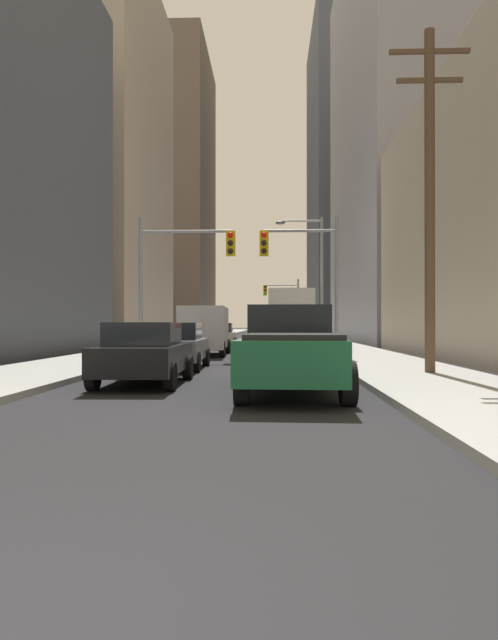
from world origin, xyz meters
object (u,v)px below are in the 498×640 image
object	(u,v)px
sedan_black	(144,353)
traffic_signal_near_left	(182,263)
traffic_signal_far_right	(283,298)
city_bus	(291,317)
cargo_van_silver	(205,328)
pickup_truck_green	(291,350)
sedan_grey	(175,345)
sedan_beige	(219,336)
traffic_signal_near_right	(303,263)

from	to	relation	value
sedan_black	traffic_signal_near_left	xyz separation A→B (m)	(-0.70, 10.40, 3.29)
sedan_black	traffic_signal_far_right	world-z (taller)	traffic_signal_far_right
city_bus	cargo_van_silver	xyz separation A→B (m)	(-4.41, -9.60, -0.64)
sedan_black	traffic_signal_far_right	size ratio (longest dim) A/B	0.71
cargo_van_silver	traffic_signal_far_right	xyz separation A→B (m)	(4.34, 31.63, 2.75)
pickup_truck_green	sedan_grey	world-z (taller)	pickup_truck_green
pickup_truck_green	sedan_grey	bearing A→B (deg)	118.77
sedan_beige	traffic_signal_near_right	distance (m)	11.62
pickup_truck_green	traffic_signal_far_right	size ratio (longest dim) A/B	0.91
pickup_truck_green	city_bus	bearing A→B (deg)	87.92
city_bus	pickup_truck_green	bearing A→B (deg)	-92.08
city_bus	cargo_van_silver	bearing A→B (deg)	-114.68
sedan_black	city_bus	bearing A→B (deg)	79.06
pickup_truck_green	traffic_signal_near_right	world-z (taller)	traffic_signal_near_right
cargo_van_silver	traffic_signal_near_left	distance (m)	3.92
pickup_truck_green	sedan_grey	size ratio (longest dim) A/B	1.29
city_bus	pickup_truck_green	distance (m)	24.29
traffic_signal_near_left	traffic_signal_near_right	bearing A→B (deg)	-0.01
pickup_truck_green	traffic_signal_near_left	size ratio (longest dim) A/B	0.91
city_bus	traffic_signal_near_right	size ratio (longest dim) A/B	1.93
sedan_grey	sedan_beige	world-z (taller)	same
sedan_beige	pickup_truck_green	bearing A→B (deg)	-80.97
pickup_truck_green	cargo_van_silver	size ratio (longest dim) A/B	1.04
sedan_black	sedan_beige	xyz separation A→B (m)	(-0.02, 20.63, 0.00)
traffic_signal_far_right	traffic_signal_near_right	bearing A→B (deg)	-89.78
sedan_black	traffic_signal_near_left	distance (m)	10.93
traffic_signal_near_left	traffic_signal_far_right	world-z (taller)	same
city_bus	cargo_van_silver	world-z (taller)	city_bus
sedan_black	sedan_grey	distance (m)	4.92
city_bus	sedan_grey	world-z (taller)	city_bus
cargo_van_silver	traffic_signal_near_left	size ratio (longest dim) A/B	0.88
sedan_black	traffic_signal_near_left	world-z (taller)	traffic_signal_near_left
sedan_grey	traffic_signal_near_left	xyz separation A→B (m)	(-0.63, 5.48, 3.29)
pickup_truck_green	traffic_signal_near_left	distance (m)	13.07
cargo_van_silver	sedan_black	bearing A→B (deg)	-89.88
sedan_black	traffic_signal_far_right	xyz separation A→B (m)	(4.32, 44.72, 3.26)
city_bus	sedan_black	distance (m)	23.13
traffic_signal_near_right	traffic_signal_far_right	distance (m)	34.32
city_bus	sedan_grey	size ratio (longest dim) A/B	2.74
sedan_grey	pickup_truck_green	bearing A→B (deg)	-61.23
pickup_truck_green	traffic_signal_near_left	world-z (taller)	traffic_signal_near_left
cargo_van_silver	sedan_black	distance (m)	13.09
traffic_signal_near_right	pickup_truck_green	bearing A→B (deg)	-94.51
traffic_signal_near_right	cargo_van_silver	bearing A→B (deg)	149.03
traffic_signal_near_left	pickup_truck_green	bearing A→B (deg)	-70.68
sedan_grey	sedan_beige	size ratio (longest dim) A/B	1.00
pickup_truck_green	traffic_signal_near_right	distance (m)	12.40
sedan_black	pickup_truck_green	bearing A→B (deg)	-24.21
traffic_signal_near_left	cargo_van_silver	bearing A→B (deg)	76.02
traffic_signal_near_right	traffic_signal_far_right	bearing A→B (deg)	90.22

